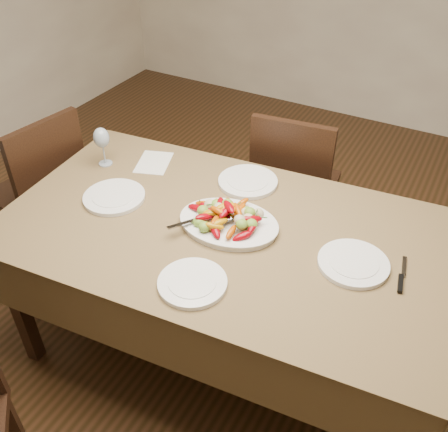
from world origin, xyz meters
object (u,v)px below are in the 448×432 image
at_px(chair_left, 37,191).
at_px(plate_far, 248,182).
at_px(plate_left, 114,197).
at_px(plate_right, 353,264).
at_px(chair_far, 296,184).
at_px(plate_near, 192,283).
at_px(serving_platter, 229,224).
at_px(wine_glass, 103,145).
at_px(dining_table, 224,293).

bearing_deg(chair_left, plate_far, 110.12).
xyz_separation_m(plate_left, plate_far, (0.46, 0.39, 0.00)).
relative_size(plate_left, plate_right, 1.02).
distance_m(chair_far, chair_left, 1.43).
bearing_deg(plate_near, chair_left, 161.75).
xyz_separation_m(serving_platter, plate_right, (0.52, 0.02, -0.00)).
height_order(chair_left, plate_left, chair_left).
height_order(plate_right, wine_glass, wine_glass).
bearing_deg(dining_table, serving_platter, 54.10).
height_order(chair_far, chair_left, same).
height_order(chair_left, plate_far, chair_left).
height_order(plate_right, plate_near, same).
xyz_separation_m(chair_far, plate_near, (0.06, -1.18, 0.29)).
height_order(chair_left, plate_right, chair_left).
bearing_deg(chair_left, dining_table, 93.83).
bearing_deg(chair_far, wine_glass, 36.19).
distance_m(plate_near, wine_glass, 0.94).
distance_m(chair_far, serving_platter, 0.88).
xyz_separation_m(plate_left, plate_near, (0.58, -0.28, 0.00)).
relative_size(serving_platter, plate_near, 1.61).
distance_m(chair_left, plate_near, 1.38).
bearing_deg(chair_far, plate_right, 116.89).
height_order(chair_far, plate_near, chair_far).
height_order(plate_right, plate_far, same).
xyz_separation_m(chair_left, plate_right, (1.75, -0.05, 0.29)).
relative_size(chair_left, plate_left, 3.51).
bearing_deg(chair_far, plate_left, 53.30).
xyz_separation_m(serving_platter, plate_left, (-0.53, -0.07, -0.00)).
bearing_deg(plate_far, chair_far, 83.35).
distance_m(serving_platter, plate_near, 0.36).
bearing_deg(plate_far, wine_glass, -164.90).
distance_m(chair_left, plate_left, 0.77).
height_order(serving_platter, plate_far, serving_platter).
bearing_deg(serving_platter, chair_left, 176.82).
distance_m(chair_left, plate_right, 1.78).
bearing_deg(plate_near, dining_table, 99.73).
bearing_deg(plate_right, wine_glass, 174.83).
relative_size(dining_table, plate_near, 7.37).
bearing_deg(serving_platter, wine_glass, 169.69).
bearing_deg(serving_platter, plate_left, -172.36).
height_order(dining_table, plate_right, plate_right).
relative_size(plate_left, plate_far, 0.99).
distance_m(dining_table, chair_left, 1.23).
bearing_deg(plate_right, dining_table, -175.71).
distance_m(plate_right, wine_glass, 1.28).
height_order(dining_table, serving_platter, serving_platter).
bearing_deg(plate_left, plate_far, 40.55).
relative_size(chair_left, serving_platter, 2.36).
bearing_deg(wine_glass, chair_far, 42.84).
bearing_deg(chair_left, plate_left, 86.54).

